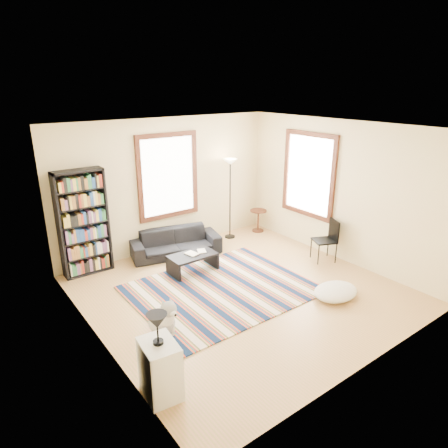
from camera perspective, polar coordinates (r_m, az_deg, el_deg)
floor at (r=7.15m, az=2.43°, el=-9.81°), size 5.00×5.00×0.10m
ceiling at (r=6.26m, az=2.82°, el=14.00°), size 5.00×5.00×0.10m
wall_back at (r=8.61m, az=-8.21°, el=5.57°), size 5.00×0.10×2.80m
wall_front at (r=5.00m, az=21.49°, el=-6.21°), size 5.00×0.10×2.80m
wall_left at (r=5.42m, az=-18.86°, el=-3.85°), size 0.10×5.00×2.80m
wall_right at (r=8.35m, az=16.37°, el=4.53°), size 0.10×5.00×2.80m
window_back at (r=8.49m, az=-8.01°, el=6.78°), size 1.20×0.06×1.60m
window_right at (r=8.73m, az=12.01°, el=6.89°), size 0.06×1.20×1.60m
rug at (r=7.14m, az=-0.35°, el=-9.27°), size 3.01×2.41×0.02m
sofa at (r=8.48m, az=-6.95°, el=-2.62°), size 1.98×1.16×0.54m
bookshelf at (r=7.82m, az=-19.47°, el=0.12°), size 0.90×0.30×2.00m
coffee_table at (r=7.72m, az=-4.48°, el=-5.59°), size 0.98×0.66×0.36m
book_a at (r=7.59m, az=-5.16°, el=-4.47°), size 0.28×0.23×0.02m
book_b at (r=7.75m, az=-3.78°, el=-3.93°), size 0.23×0.26×0.02m
floor_cushion at (r=7.13m, az=15.65°, el=-9.27°), size 1.00×0.87×0.21m
floor_lamp at (r=9.14m, az=0.87°, el=3.55°), size 0.32×0.32×1.86m
side_table at (r=9.76m, az=4.89°, el=0.48°), size 0.52×0.52×0.54m
folding_chair at (r=8.33m, az=14.12°, el=-2.33°), size 0.55×0.54×0.86m
white_cabinet at (r=4.93m, az=-9.12°, el=-19.79°), size 0.44×0.54×0.70m
table_lamp at (r=4.61m, az=-9.49°, el=-14.59°), size 0.28×0.28×0.38m
dog at (r=5.97m, az=-8.95°, el=-12.72°), size 0.48×0.63×0.58m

